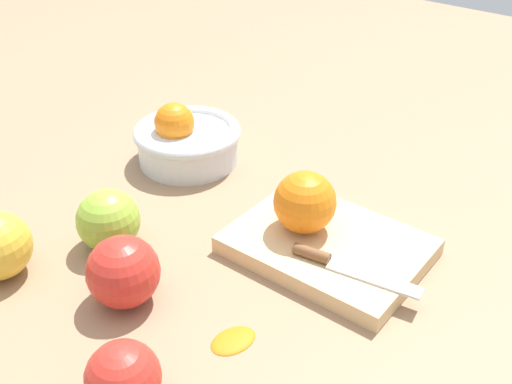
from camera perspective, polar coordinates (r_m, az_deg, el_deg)
The scene contains 9 objects.
ground_plane at distance 0.80m, azimuth -6.22°, elevation -4.79°, with size 2.40×2.40×0.00m, color #997556.
bowl at distance 0.96m, azimuth -6.42°, elevation 4.77°, with size 0.16×0.16×0.09m.
cutting_board at distance 0.78m, azimuth 6.58°, elevation -4.92°, with size 0.23×0.17×0.02m, color #DBB77F.
orange_on_board at distance 0.76m, azimuth 4.50°, elevation -0.94°, with size 0.08×0.08×0.08m, color orange.
knife at distance 0.72m, azimuth 7.51°, elevation -6.54°, with size 0.16×0.04×0.01m.
apple_front_right at distance 0.60m, azimuth -12.10°, elevation -16.34°, with size 0.07×0.07×0.07m, color red.
apple_front_center at distance 0.70m, azimuth -12.08°, elevation -7.17°, with size 0.08×0.08×0.08m, color red.
apple_front_left_2 at distance 0.79m, azimuth -13.40°, elevation -2.54°, with size 0.08×0.08×0.08m, color #8EB738.
citrus_peel at distance 0.67m, azimuth -2.11°, elevation -13.27°, with size 0.05×0.04×0.01m, color orange.
Camera 1 is at (0.45, -0.44, 0.48)m, focal length 43.61 mm.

